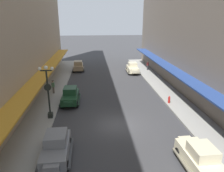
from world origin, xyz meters
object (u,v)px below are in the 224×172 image
parked_car_3 (70,95)px  pedestrian_0 (53,87)px  parked_car_1 (200,157)px  lamp_post_with_clock (48,90)px  parked_car_4 (133,68)px  pedestrian_1 (148,65)px  parked_car_0 (78,66)px  fire_hydrant (169,100)px  parked_car_2 (56,146)px

parked_car_3 → pedestrian_0: (-2.43, 3.13, 0.07)m
parked_car_1 → lamp_post_with_clock: lamp_post_with_clock is taller
parked_car_4 → lamp_post_with_clock: (-11.22, -16.77, 2.04)m
parked_car_4 → pedestrian_1: parked_car_4 is taller
parked_car_4 → pedestrian_0: 15.55m
parked_car_1 → parked_car_4: size_ratio=1.01×
parked_car_3 → pedestrian_1: bearing=48.4°
parked_car_0 → parked_car_4: same height
fire_hydrant → pedestrian_1: 15.77m
pedestrian_1 → parked_car_4: bearing=-155.5°
parked_car_3 → parked_car_4: (9.65, 12.91, 0.00)m
parked_car_1 → parked_car_2: same height
parked_car_1 → parked_car_3: bearing=127.7°
parked_car_0 → pedestrian_0: (-2.43, -12.44, 0.07)m
lamp_post_with_clock → pedestrian_1: (14.29, 18.17, -2.00)m
parked_car_1 → parked_car_3: (-9.33, 12.06, 0.00)m
parked_car_2 → pedestrian_1: parked_car_2 is taller
parked_car_1 → parked_car_2: 9.58m
parked_car_0 → pedestrian_1: size_ratio=2.62×
pedestrian_1 → fire_hydrant: bearing=-95.6°
parked_car_1 → pedestrian_1: bearing=82.7°
parked_car_0 → lamp_post_with_clock: bearing=-94.6°
fire_hydrant → pedestrian_0: pedestrian_0 is taller
parked_car_0 → fire_hydrant: 20.30m
parked_car_3 → pedestrian_0: 3.97m
parked_car_2 → lamp_post_with_clock: bearing=104.0°
lamp_post_with_clock → fire_hydrant: bearing=11.0°
parked_car_3 → pedestrian_0: bearing=127.9°
parked_car_0 → pedestrian_1: (12.71, -1.26, 0.05)m
parked_car_2 → parked_car_3: (0.03, 10.04, 0.00)m
parked_car_0 → fire_hydrant: (11.18, -16.95, -0.38)m
parked_car_2 → pedestrian_1: 27.48m
parked_car_0 → pedestrian_1: 12.78m
lamp_post_with_clock → pedestrian_1: size_ratio=3.15×
parked_car_2 → lamp_post_with_clock: size_ratio=0.83×
parked_car_2 → pedestrian_0: parked_car_2 is taller
parked_car_4 → lamp_post_with_clock: 20.28m
parked_car_4 → parked_car_2: bearing=-112.9°
parked_car_1 → lamp_post_with_clock: bearing=143.1°
parked_car_2 → pedestrian_1: bearing=62.4°
parked_car_4 → pedestrian_0: parked_car_4 is taller
parked_car_1 → lamp_post_with_clock: (-10.91, 8.21, 2.04)m
parked_car_1 → parked_car_3: size_ratio=1.00×
parked_car_4 → parked_car_0: bearing=164.6°
parked_car_2 → parked_car_3: 10.04m
lamp_post_with_clock → parked_car_0: bearing=85.4°
parked_car_1 → fire_hydrant: parked_car_1 is taller
pedestrian_0 → parked_car_1: bearing=-52.2°
pedestrian_0 → parked_car_2: bearing=-79.7°
parked_car_4 → pedestrian_1: size_ratio=2.61×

